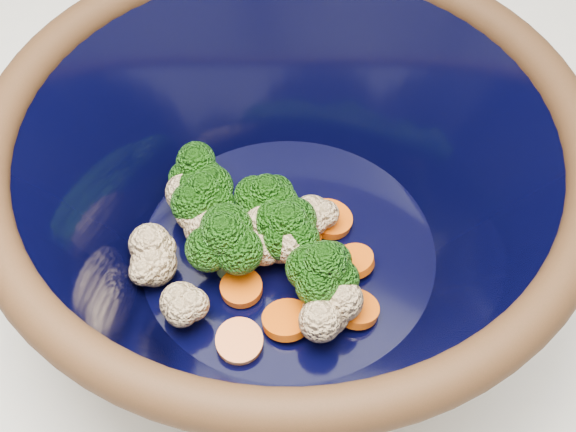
{
  "coord_description": "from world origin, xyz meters",
  "views": [
    {
      "loc": [
        0.09,
        -0.18,
        1.36
      ],
      "look_at": [
        -0.06,
        0.08,
        0.97
      ],
      "focal_mm": 50.0,
      "sensor_mm": 36.0,
      "label": 1
    }
  ],
  "objects": [
    {
      "name": "mixing_bowl",
      "position": [
        -0.06,
        0.08,
        0.98
      ],
      "size": [
        0.35,
        0.35,
        0.15
      ],
      "rotation": [
        0.0,
        0.0,
        0.05
      ],
      "color": "black",
      "rests_on": "counter"
    },
    {
      "name": "vegetable_pile",
      "position": [
        -0.08,
        0.06,
        0.96
      ],
      "size": [
        0.17,
        0.14,
        0.06
      ],
      "color": "#608442",
      "rests_on": "mixing_bowl"
    }
  ]
}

